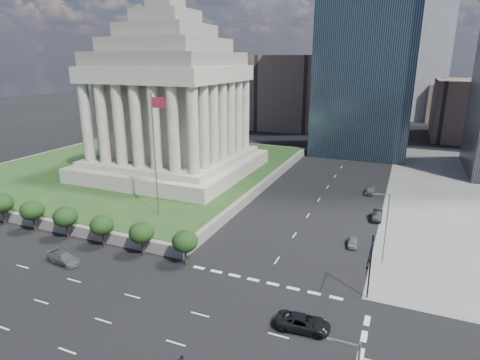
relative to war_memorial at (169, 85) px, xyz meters
The scene contains 16 objects.
ground 65.71m from the war_memorial, 56.82° to the left, with size 500.00×500.00×0.00m, color black.
plaza_terrace 23.35m from the war_memorial, 169.70° to the left, with size 66.00×70.00×1.80m, color slate.
plaza_lawn 22.52m from the war_memorial, 169.70° to the left, with size 64.00×68.00×0.10m, color #203D18.
war_memorial is the anchor object (origin of this frame).
flagpole 28.16m from the war_memorial, 63.11° to the right, with size 2.52×0.24×20.00m.
tree_row 38.69m from the war_memorial, 92.53° to the right, with size 53.00×4.00×6.00m, color black, non-canonical shape.
midrise_glass 59.82m from the war_memorial, 52.55° to the left, with size 26.00×26.00×60.00m, color black.
building_filler_ne 105.88m from the war_memorial, 51.17° to the left, with size 20.00×30.00×20.00m, color brown.
building_filler_nw 82.43m from the war_memorial, 87.21° to the left, with size 24.00×30.00×28.00m, color brown.
traffic_signal_ne 60.00m from the war_memorial, 36.42° to the right, with size 0.30×5.74×8.00m.
street_lamp_north 54.92m from the war_memorial, 25.92° to the right, with size 2.13×0.22×10.00m.
pickup_truck 61.58m from the war_memorial, 45.03° to the right, with size 2.60×5.64×1.57m, color black.
suv_grey 45.65m from the war_memorial, 79.50° to the right, with size 5.18×2.11×1.50m, color #525459.
parked_sedan_near 51.54m from the war_memorial, 24.25° to the right, with size 3.59×1.44×1.22m, color gray.
parked_sedan_mid 50.47m from the war_memorial, ahead, with size 4.58×1.60×1.51m, color black.
parked_sedan_far 48.20m from the war_memorial, ahead, with size 1.81×4.50×1.53m, color slate.
Camera 1 is at (14.71, -27.97, 26.86)m, focal length 30.00 mm.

